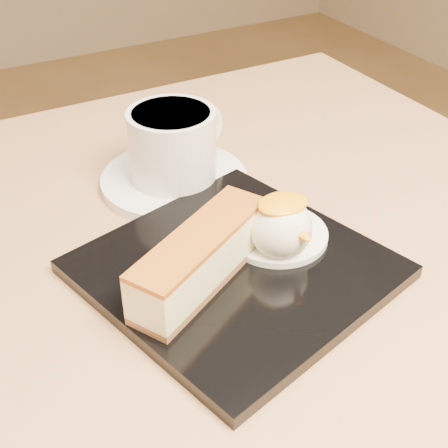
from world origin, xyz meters
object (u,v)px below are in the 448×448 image
dessert_plate (236,269)px  cheesecake (200,258)px  ice_cream_scoop (281,228)px  saucer (174,180)px  coffee_cup (174,143)px  table (217,408)px

dessert_plate → cheesecake: cheesecake is taller
dessert_plate → ice_cream_scoop: ice_cream_scoop is taller
cheesecake → saucer: (0.05, 0.16, -0.03)m
dessert_plate → coffee_cup: bearing=83.1°
cheesecake → coffee_cup: (0.05, 0.16, 0.01)m
table → dessert_plate: (0.02, 0.01, 0.16)m
ice_cream_scoop → cheesecake: bearing=180.0°
table → ice_cream_scoop: size_ratio=15.16×
dessert_plate → ice_cream_scoop: bearing=-7.1°
table → saucer: 0.23m
ice_cream_scoop → coffee_cup: (-0.02, 0.16, 0.01)m
ice_cream_scoop → saucer: ice_cream_scoop is taller
table → dessert_plate: bearing=13.8°
dessert_plate → saucer: (0.02, 0.16, -0.00)m
cheesecake → ice_cream_scoop: (0.08, 0.00, 0.00)m
table → ice_cream_scoop: 0.20m
cheesecake → ice_cream_scoop: size_ratio=2.72×
coffee_cup → ice_cream_scoop: bearing=-103.0°
ice_cream_scoop → saucer: 0.17m
saucer → coffee_cup: (0.00, 0.00, 0.04)m
table → dessert_plate: size_ratio=3.64×
cheesecake → saucer: 0.17m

